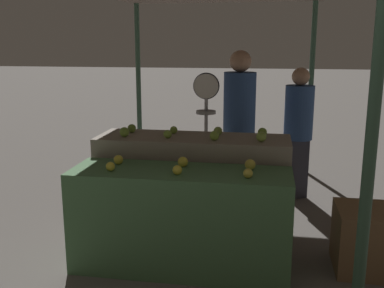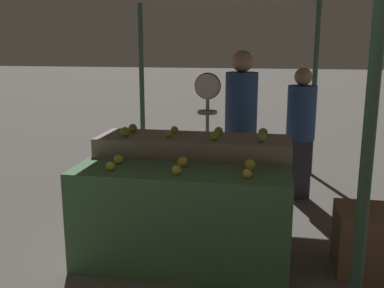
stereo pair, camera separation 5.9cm
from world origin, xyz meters
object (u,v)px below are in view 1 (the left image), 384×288
object	(u,v)px
person_customer_left	(298,124)
produce_scale	(206,115)
person_vendor_at_scale	(239,119)
wooden_crate_side	(368,239)

from	to	relation	value
person_customer_left	produce_scale	bearing A→B (deg)	13.08
produce_scale	person_vendor_at_scale	xyz separation A→B (m)	(0.32, 0.34, -0.09)
person_customer_left	wooden_crate_side	bearing A→B (deg)	79.47
produce_scale	person_customer_left	world-z (taller)	person_customer_left
person_vendor_at_scale	person_customer_left	size ratio (longest dim) A/B	1.13
produce_scale	wooden_crate_side	distance (m)	1.91
produce_scale	wooden_crate_side	world-z (taller)	produce_scale
produce_scale	person_customer_left	distance (m)	1.28
person_vendor_at_scale	produce_scale	bearing A→B (deg)	28.51
person_vendor_at_scale	person_customer_left	distance (m)	0.81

